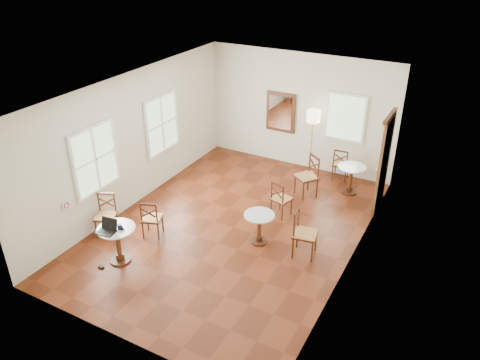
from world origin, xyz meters
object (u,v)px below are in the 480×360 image
(chair_mid_a, at_px, (281,199))
(navy_mug, at_px, (120,227))
(cafe_table_near, at_px, (118,241))
(floor_lamp, at_px, (313,121))
(cafe_table_back, at_px, (351,177))
(power_adapter, at_px, (101,267))
(chair_near_a, at_px, (152,218))
(chair_near_b, at_px, (106,215))
(chair_mid_b, at_px, (304,233))
(water_glass, at_px, (111,228))
(chair_back_a, at_px, (341,164))
(laptop, at_px, (108,228))
(chair_back_b, at_px, (307,176))
(cafe_table_mid, at_px, (259,225))
(mouse, at_px, (122,229))

(chair_mid_a, distance_m, navy_mug, 3.52)
(cafe_table_near, xyz_separation_m, floor_lamp, (1.85, 5.16, 0.99))
(cafe_table_back, distance_m, power_adapter, 5.97)
(chair_near_a, bearing_deg, chair_mid_a, -155.87)
(chair_near_b, bearing_deg, chair_mid_b, -6.64)
(floor_lamp, bearing_deg, water_glass, -109.55)
(chair_back_a, bearing_deg, laptop, 58.64)
(chair_mid_a, height_order, navy_mug, navy_mug)
(power_adapter, bearing_deg, chair_mid_b, 34.79)
(laptop, relative_size, navy_mug, 2.85)
(chair_mid_b, bearing_deg, floor_lamp, 9.35)
(navy_mug, bearing_deg, chair_near_b, 148.02)
(chair_near_a, bearing_deg, chair_near_b, 2.51)
(chair_back_b, bearing_deg, chair_near_b, -94.54)
(chair_back_b, height_order, power_adapter, chair_back_b)
(cafe_table_back, relative_size, chair_back_b, 0.70)
(chair_near_a, distance_m, power_adapter, 1.39)
(chair_near_a, height_order, laptop, laptop)
(cafe_table_mid, height_order, water_glass, water_glass)
(chair_mid_b, relative_size, chair_back_b, 0.99)
(chair_back_b, distance_m, laptop, 4.79)
(cafe_table_near, distance_m, chair_mid_b, 3.50)
(laptop, height_order, power_adapter, laptop)
(chair_back_a, bearing_deg, chair_mid_a, 70.09)
(chair_mid_b, relative_size, power_adapter, 9.33)
(laptop, bearing_deg, water_glass, 49.67)
(cafe_table_mid, distance_m, chair_mid_a, 1.13)
(cafe_table_mid, distance_m, chair_back_a, 3.46)
(chair_near_b, distance_m, mouse, 1.19)
(chair_mid_a, relative_size, power_adapter, 7.96)
(floor_lamp, distance_m, mouse, 5.47)
(mouse, bearing_deg, chair_mid_a, 56.27)
(chair_back_a, height_order, navy_mug, chair_back_a)
(laptop, bearing_deg, navy_mug, 39.80)
(cafe_table_near, bearing_deg, cafe_table_mid, 41.44)
(power_adapter, bearing_deg, water_glass, 59.60)
(mouse, relative_size, water_glass, 0.91)
(chair_mid_a, height_order, chair_back_b, chair_back_b)
(mouse, bearing_deg, chair_near_a, 95.45)
(floor_lamp, bearing_deg, laptop, -109.71)
(chair_mid_b, height_order, chair_back_b, chair_back_b)
(chair_back_b, bearing_deg, water_glass, -81.45)
(cafe_table_near, distance_m, chair_mid_a, 3.56)
(cafe_table_mid, distance_m, mouse, 2.64)
(cafe_table_back, relative_size, power_adapter, 6.60)
(cafe_table_back, xyz_separation_m, navy_mug, (-2.97, -4.65, 0.36))
(chair_mid_a, relative_size, laptop, 2.34)
(cafe_table_near, height_order, laptop, laptop)
(water_glass, bearing_deg, chair_back_a, 63.43)
(navy_mug, bearing_deg, cafe_table_mid, 42.62)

